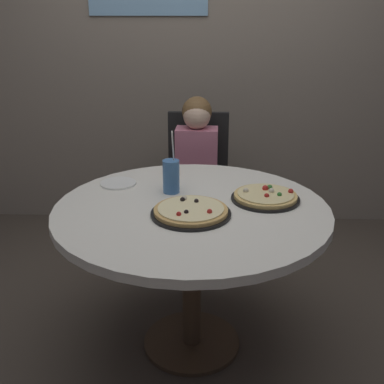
{
  "coord_description": "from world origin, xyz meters",
  "views": [
    {
      "loc": [
        0.07,
        -1.95,
        1.58
      ],
      "look_at": [
        0.0,
        0.05,
        0.8
      ],
      "focal_mm": 44.26,
      "sensor_mm": 36.0,
      "label": 1
    }
  ],
  "objects_px": {
    "pizza_veggie": "(191,211)",
    "soda_cup": "(171,176)",
    "pizza_cheese": "(266,197)",
    "sauce_bowl": "(172,169)",
    "chair_wooden": "(197,177)",
    "diner_child": "(196,194)",
    "plate_small": "(118,183)",
    "dining_table": "(192,226)"
  },
  "relations": [
    {
      "from": "pizza_veggie",
      "to": "plate_small",
      "type": "relative_size",
      "value": 1.93
    },
    {
      "from": "sauce_bowl",
      "to": "plate_small",
      "type": "relative_size",
      "value": 0.39
    },
    {
      "from": "diner_child",
      "to": "sauce_bowl",
      "type": "xyz_separation_m",
      "value": [
        -0.12,
        -0.37,
        0.29
      ]
    },
    {
      "from": "chair_wooden",
      "to": "pizza_cheese",
      "type": "xyz_separation_m",
      "value": [
        0.34,
        -0.93,
        0.24
      ]
    },
    {
      "from": "pizza_veggie",
      "to": "sauce_bowl",
      "type": "relative_size",
      "value": 4.96
    },
    {
      "from": "pizza_cheese",
      "to": "sauce_bowl",
      "type": "distance_m",
      "value": 0.6
    },
    {
      "from": "chair_wooden",
      "to": "plate_small",
      "type": "bearing_deg",
      "value": -117.41
    },
    {
      "from": "chair_wooden",
      "to": "soda_cup",
      "type": "bearing_deg",
      "value": -97.25
    },
    {
      "from": "dining_table",
      "to": "pizza_cheese",
      "type": "xyz_separation_m",
      "value": [
        0.34,
        0.09,
        0.11
      ]
    },
    {
      "from": "chair_wooden",
      "to": "pizza_cheese",
      "type": "bearing_deg",
      "value": -70.03
    },
    {
      "from": "soda_cup",
      "to": "pizza_cheese",
      "type": "bearing_deg",
      "value": -10.81
    },
    {
      "from": "sauce_bowl",
      "to": "plate_small",
      "type": "distance_m",
      "value": 0.32
    },
    {
      "from": "chair_wooden",
      "to": "pizza_veggie",
      "type": "xyz_separation_m",
      "value": [
        -0.0,
        -1.11,
        0.24
      ]
    },
    {
      "from": "chair_wooden",
      "to": "plate_small",
      "type": "xyz_separation_m",
      "value": [
        -0.38,
        -0.74,
        0.22
      ]
    },
    {
      "from": "dining_table",
      "to": "pizza_cheese",
      "type": "bearing_deg",
      "value": 14.82
    },
    {
      "from": "diner_child",
      "to": "soda_cup",
      "type": "distance_m",
      "value": 0.75
    },
    {
      "from": "soda_cup",
      "to": "chair_wooden",
      "type": "bearing_deg",
      "value": 82.75
    },
    {
      "from": "diner_child",
      "to": "plate_small",
      "type": "bearing_deg",
      "value": -124.17
    },
    {
      "from": "diner_child",
      "to": "chair_wooden",
      "type": "bearing_deg",
      "value": 88.33
    },
    {
      "from": "dining_table",
      "to": "soda_cup",
      "type": "distance_m",
      "value": 0.27
    },
    {
      "from": "chair_wooden",
      "to": "soda_cup",
      "type": "height_order",
      "value": "soda_cup"
    },
    {
      "from": "diner_child",
      "to": "sauce_bowl",
      "type": "height_order",
      "value": "diner_child"
    },
    {
      "from": "chair_wooden",
      "to": "diner_child",
      "type": "distance_m",
      "value": 0.19
    },
    {
      "from": "pizza_veggie",
      "to": "sauce_bowl",
      "type": "xyz_separation_m",
      "value": [
        -0.12,
        0.56,
        0.0
      ]
    },
    {
      "from": "pizza_veggie",
      "to": "pizza_cheese",
      "type": "bearing_deg",
      "value": 28.19
    },
    {
      "from": "dining_table",
      "to": "sauce_bowl",
      "type": "xyz_separation_m",
      "value": [
        -0.12,
        0.46,
        0.11
      ]
    },
    {
      "from": "soda_cup",
      "to": "diner_child",
      "type": "bearing_deg",
      "value": 81.23
    },
    {
      "from": "soda_cup",
      "to": "sauce_bowl",
      "type": "bearing_deg",
      "value": 94.08
    },
    {
      "from": "pizza_cheese",
      "to": "sauce_bowl",
      "type": "xyz_separation_m",
      "value": [
        -0.46,
        0.37,
        0.0
      ]
    },
    {
      "from": "soda_cup",
      "to": "sauce_bowl",
      "type": "height_order",
      "value": "soda_cup"
    },
    {
      "from": "plate_small",
      "to": "dining_table",
      "type": "bearing_deg",
      "value": -35.96
    },
    {
      "from": "pizza_cheese",
      "to": "plate_small",
      "type": "xyz_separation_m",
      "value": [
        -0.72,
        0.19,
        -0.01
      ]
    },
    {
      "from": "dining_table",
      "to": "soda_cup",
      "type": "height_order",
      "value": "soda_cup"
    },
    {
      "from": "diner_child",
      "to": "pizza_veggie",
      "type": "height_order",
      "value": "diner_child"
    },
    {
      "from": "pizza_cheese",
      "to": "plate_small",
      "type": "relative_size",
      "value": 1.76
    },
    {
      "from": "chair_wooden",
      "to": "sauce_bowl",
      "type": "relative_size",
      "value": 13.57
    },
    {
      "from": "diner_child",
      "to": "pizza_cheese",
      "type": "relative_size",
      "value": 3.42
    },
    {
      "from": "pizza_veggie",
      "to": "chair_wooden",
      "type": "bearing_deg",
      "value": 89.82
    },
    {
      "from": "pizza_veggie",
      "to": "soda_cup",
      "type": "bearing_deg",
      "value": 111.19
    },
    {
      "from": "dining_table",
      "to": "sauce_bowl",
      "type": "distance_m",
      "value": 0.49
    },
    {
      "from": "diner_child",
      "to": "pizza_cheese",
      "type": "bearing_deg",
      "value": -65.3
    },
    {
      "from": "pizza_cheese",
      "to": "plate_small",
      "type": "bearing_deg",
      "value": 165.49
    }
  ]
}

